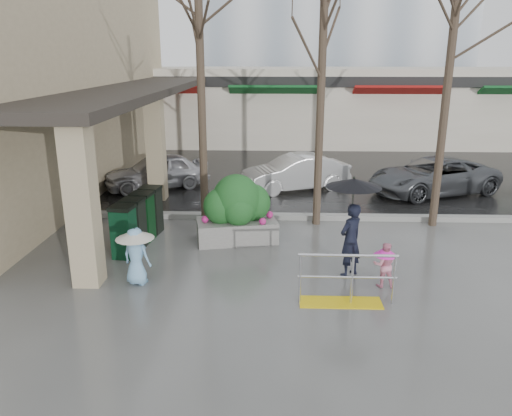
# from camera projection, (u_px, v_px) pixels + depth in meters

# --- Properties ---
(ground) EXTENTS (120.00, 120.00, 0.00)m
(ground) POSITION_uv_depth(u_px,v_px,m) (274.00, 276.00, 10.93)
(ground) COLOR #51514F
(ground) RESTS_ON ground
(street_asphalt) EXTENTS (120.00, 36.00, 0.01)m
(street_asphalt) POSITION_uv_depth(u_px,v_px,m) (275.00, 131.00, 31.95)
(street_asphalt) COLOR black
(street_asphalt) RESTS_ON ground
(curb) EXTENTS (120.00, 0.30, 0.15)m
(curb) POSITION_uv_depth(u_px,v_px,m) (274.00, 216.00, 14.73)
(curb) COLOR gray
(curb) RESTS_ON ground
(near_building) EXTENTS (6.00, 18.00, 8.00)m
(near_building) POSITION_uv_depth(u_px,v_px,m) (23.00, 74.00, 17.72)
(near_building) COLOR tan
(near_building) RESTS_ON ground
(canopy_slab) EXTENTS (2.80, 18.00, 0.25)m
(canopy_slab) POSITION_uv_depth(u_px,v_px,m) (141.00, 85.00, 17.68)
(canopy_slab) COLOR #2D2823
(canopy_slab) RESTS_ON pillar_front
(pillar_front) EXTENTS (0.55, 0.55, 3.50)m
(pillar_front) POSITION_uv_depth(u_px,v_px,m) (82.00, 204.00, 10.08)
(pillar_front) COLOR tan
(pillar_front) RESTS_ON ground
(pillar_back) EXTENTS (0.55, 0.55, 3.50)m
(pillar_back) POSITION_uv_depth(u_px,v_px,m) (156.00, 147.00, 16.29)
(pillar_back) COLOR tan
(pillar_back) RESTS_ON ground
(storefront_row) EXTENTS (34.00, 6.74, 4.00)m
(storefront_row) POSITION_uv_depth(u_px,v_px,m) (312.00, 105.00, 27.43)
(storefront_row) COLOR beige
(storefront_row) RESTS_ON ground
(handrail) EXTENTS (1.90, 0.50, 1.03)m
(handrail) POSITION_uv_depth(u_px,v_px,m) (344.00, 285.00, 9.62)
(handrail) COLOR yellow
(handrail) RESTS_ON ground
(tree_west) EXTENTS (3.20, 3.20, 6.80)m
(tree_west) POSITION_uv_depth(u_px,v_px,m) (200.00, 37.00, 12.95)
(tree_west) COLOR #382B21
(tree_west) RESTS_ON ground
(tree_midwest) EXTENTS (3.20, 3.20, 7.00)m
(tree_midwest) POSITION_uv_depth(u_px,v_px,m) (323.00, 31.00, 12.79)
(tree_midwest) COLOR #382B21
(tree_midwest) RESTS_ON ground
(tree_mideast) EXTENTS (3.20, 3.20, 6.50)m
(tree_mideast) POSITION_uv_depth(u_px,v_px,m) (452.00, 46.00, 12.78)
(tree_mideast) COLOR #382B21
(tree_mideast) RESTS_ON ground
(woman) EXTENTS (1.17, 1.17, 2.23)m
(woman) POSITION_uv_depth(u_px,v_px,m) (352.00, 218.00, 10.58)
(woman) COLOR black
(woman) RESTS_ON ground
(child_pink) EXTENTS (0.49, 0.48, 0.97)m
(child_pink) POSITION_uv_depth(u_px,v_px,m) (385.00, 262.00, 10.29)
(child_pink) COLOR pink
(child_pink) RESTS_ON ground
(child_blue) EXTENTS (0.80, 0.80, 1.24)m
(child_blue) POSITION_uv_depth(u_px,v_px,m) (136.00, 250.00, 10.35)
(child_blue) COLOR #79AED8
(child_blue) RESTS_ON ground
(planter) EXTENTS (2.19, 1.40, 1.77)m
(planter) POSITION_uv_depth(u_px,v_px,m) (237.00, 210.00, 12.77)
(planter) COLOR gray
(planter) RESTS_ON ground
(news_boxes) EXTENTS (0.82, 2.34, 1.28)m
(news_boxes) POSITION_uv_depth(u_px,v_px,m) (138.00, 220.00, 12.62)
(news_boxes) COLOR #0D3920
(news_boxes) RESTS_ON ground
(car_a) EXTENTS (3.97, 2.99, 1.26)m
(car_a) POSITION_uv_depth(u_px,v_px,m) (157.00, 171.00, 17.95)
(car_a) COLOR #BDBCC2
(car_a) RESTS_ON ground
(car_b) EXTENTS (4.04, 2.69, 1.26)m
(car_b) POSITION_uv_depth(u_px,v_px,m) (295.00, 173.00, 17.75)
(car_b) COLOR silver
(car_b) RESTS_ON ground
(car_c) EXTENTS (4.98, 3.59, 1.26)m
(car_c) POSITION_uv_depth(u_px,v_px,m) (433.00, 176.00, 17.27)
(car_c) COLOR #515458
(car_c) RESTS_ON ground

